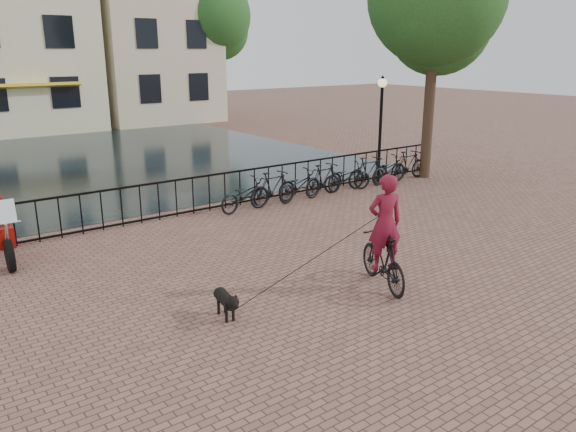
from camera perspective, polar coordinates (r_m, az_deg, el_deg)
ground at (r=9.30m, az=11.33°, el=-11.37°), size 100.00×100.00×0.00m
canal_water at (r=23.92m, az=-20.99°, el=5.04°), size 20.00×20.00×0.00m
railing at (r=15.25m, az=-11.29°, el=1.77°), size 20.00×0.05×1.02m
canal_house_mid at (r=36.06m, az=-27.16°, el=17.31°), size 8.00×9.50×11.80m
canal_house_right at (r=38.41m, az=-14.87°, el=19.47°), size 7.00×9.00×13.30m
tree_far_right at (r=37.23m, az=-7.69°, el=19.50°), size 4.76×4.76×8.76m
lamp_post at (r=18.79m, az=9.44°, el=10.40°), size 0.30×0.30×3.45m
cyclist at (r=10.52m, az=9.74°, el=-2.23°), size 1.13×1.92×2.54m
dog at (r=9.49m, az=-6.36°, el=-8.74°), size 0.37×0.82×0.53m
motorcycle at (r=13.25m, az=-27.17°, el=-0.81°), size 0.62×2.19×1.54m
parked_bike_0 at (r=15.59m, az=-4.35°, el=2.16°), size 1.78×0.82×0.90m
parked_bike_1 at (r=16.09m, az=-1.50°, el=2.83°), size 1.69×0.59×1.00m
parked_bike_2 at (r=16.65m, az=1.18°, el=3.13°), size 1.79×0.86×0.90m
parked_bike_3 at (r=17.22m, az=3.68°, el=3.71°), size 1.72×0.71×1.00m
parked_bike_4 at (r=17.85m, az=6.02°, el=3.95°), size 1.79×0.86×0.90m
parked_bike_5 at (r=18.48m, az=8.20°, el=4.46°), size 1.69×0.59×1.00m
parked_bike_6 at (r=19.16m, az=10.23°, el=4.64°), size 1.76×0.75×0.90m
parked_bike_7 at (r=19.85m, az=12.13°, el=5.08°), size 1.67×0.49×1.00m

